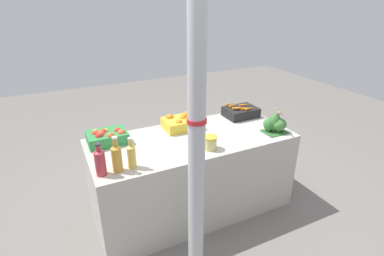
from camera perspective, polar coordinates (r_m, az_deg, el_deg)
name	(u,v)px	position (r m, az deg, el deg)	size (l,w,h in m)	color
ground_plane	(192,206)	(3.23, 0.00, -14.66)	(10.00, 10.00, 0.00)	slate
market_table	(192,174)	(3.00, 0.00, -8.72)	(1.90, 0.83, 0.80)	#B7B2A8
support_pole	(197,138)	(1.89, 0.87, -1.85)	(0.13, 0.13, 2.40)	#B7BABF
apple_crate	(107,136)	(2.79, -15.89, -1.55)	(0.35, 0.26, 0.13)	#2D8442
orange_crate	(182,122)	(2.98, -1.90, 1.14)	(0.35, 0.26, 0.14)	gold
carrot_crate	(241,112)	(3.31, 9.28, 3.09)	(0.35, 0.26, 0.14)	black
broccoli_pile	(275,124)	(3.00, 15.51, 0.74)	(0.22, 0.19, 0.18)	#2D602D
juice_bottle_ruby	(100,162)	(2.30, -17.09, -6.15)	(0.08, 0.08, 0.26)	#B2333D
juice_bottle_amber	(117,157)	(2.31, -14.15, -5.39)	(0.08, 0.08, 0.29)	gold
juice_bottle_golden	(132,155)	(2.34, -11.45, -5.11)	(0.07, 0.07, 0.25)	gold
pickle_jar	(210,143)	(2.58, 3.48, -2.80)	(0.12, 0.12, 0.12)	#D1CC75
sparrow_bird	(279,112)	(2.95, 16.17, 2.89)	(0.06, 0.13, 0.05)	#4C3D2D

